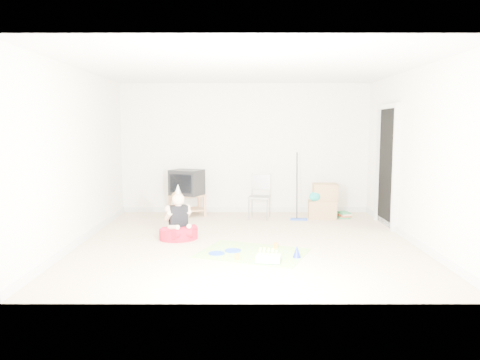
{
  "coord_description": "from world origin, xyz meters",
  "views": [
    {
      "loc": [
        -0.1,
        -6.95,
        1.74
      ],
      "look_at": [
        -0.1,
        0.4,
        0.9
      ],
      "focal_mm": 35.0,
      "sensor_mm": 36.0,
      "label": 1
    }
  ],
  "objects_px": {
    "folding_chair": "(259,197)",
    "cardboard_boxes": "(323,202)",
    "birthday_cake": "(268,259)",
    "crt_tv": "(187,182)",
    "seated_woman": "(179,227)",
    "tv_stand": "(187,203)"
  },
  "relations": [
    {
      "from": "folding_chair",
      "to": "birthday_cake",
      "type": "relative_size",
      "value": 2.48
    },
    {
      "from": "tv_stand",
      "to": "crt_tv",
      "type": "height_order",
      "value": "crt_tv"
    },
    {
      "from": "folding_chair",
      "to": "birthday_cake",
      "type": "distance_m",
      "value": 2.91
    },
    {
      "from": "tv_stand",
      "to": "folding_chair",
      "type": "relative_size",
      "value": 0.9
    },
    {
      "from": "tv_stand",
      "to": "crt_tv",
      "type": "distance_m",
      "value": 0.41
    },
    {
      "from": "cardboard_boxes",
      "to": "birthday_cake",
      "type": "relative_size",
      "value": 1.91
    },
    {
      "from": "crt_tv",
      "to": "birthday_cake",
      "type": "relative_size",
      "value": 1.65
    },
    {
      "from": "cardboard_boxes",
      "to": "seated_woman",
      "type": "relative_size",
      "value": 0.76
    },
    {
      "from": "cardboard_boxes",
      "to": "tv_stand",
      "type": "bearing_deg",
      "value": 175.32
    },
    {
      "from": "tv_stand",
      "to": "folding_chair",
      "type": "bearing_deg",
      "value": -11.1
    },
    {
      "from": "folding_chair",
      "to": "seated_woman",
      "type": "relative_size",
      "value": 0.99
    },
    {
      "from": "birthday_cake",
      "to": "cardboard_boxes",
      "type": "bearing_deg",
      "value": 67.54
    },
    {
      "from": "cardboard_boxes",
      "to": "seated_woman",
      "type": "xyz_separation_m",
      "value": [
        -2.54,
        -1.7,
        -0.13
      ]
    },
    {
      "from": "seated_woman",
      "to": "cardboard_boxes",
      "type": "bearing_deg",
      "value": 33.75
    },
    {
      "from": "crt_tv",
      "to": "folding_chair",
      "type": "relative_size",
      "value": 0.67
    },
    {
      "from": "folding_chair",
      "to": "cardboard_boxes",
      "type": "height_order",
      "value": "folding_chair"
    },
    {
      "from": "birthday_cake",
      "to": "crt_tv",
      "type": "bearing_deg",
      "value": 113.9
    },
    {
      "from": "tv_stand",
      "to": "seated_woman",
      "type": "bearing_deg",
      "value": -87.55
    },
    {
      "from": "seated_woman",
      "to": "folding_chair",
      "type": "bearing_deg",
      "value": 51.06
    },
    {
      "from": "tv_stand",
      "to": "birthday_cake",
      "type": "distance_m",
      "value": 3.47
    },
    {
      "from": "folding_chair",
      "to": "seated_woman",
      "type": "xyz_separation_m",
      "value": [
        -1.32,
        -1.64,
        -0.23
      ]
    },
    {
      "from": "seated_woman",
      "to": "birthday_cake",
      "type": "relative_size",
      "value": 2.51
    }
  ]
}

